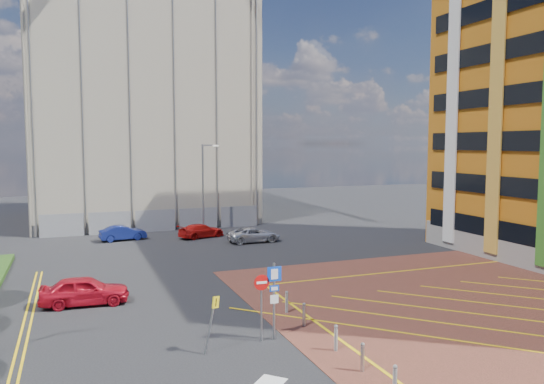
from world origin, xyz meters
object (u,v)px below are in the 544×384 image
sign_cluster (270,294)px  car_red_left (85,290)px  car_blue_back (123,233)px  lamp_back (204,184)px  warning_sign (212,317)px  car_red_back (201,231)px  car_silver_back (254,235)px

sign_cluster → car_red_left: bearing=131.7°
car_blue_back → sign_cluster: bearing=-179.3°
lamp_back → warning_sign: 28.38m
sign_cluster → car_red_left: 10.50m
lamp_back → car_red_back: lamp_back is taller
lamp_back → car_silver_back: (2.65, -6.16, -3.76)m
car_blue_back → warning_sign: bearing=175.0°
car_red_back → car_silver_back: car_silver_back is taller
car_red_back → car_red_left: bearing=131.7°
car_red_left → warning_sign: bearing=-147.9°
car_silver_back → car_red_back: bearing=43.6°
lamp_back → car_blue_back: size_ratio=2.12×
sign_cluster → car_red_left: size_ratio=0.75×
car_blue_back → car_red_back: car_blue_back is taller
lamp_back → warning_sign: size_ratio=3.55×
sign_cluster → car_red_back: 24.63m
car_red_left → car_silver_back: car_red_left is taller
car_red_left → car_red_back: (9.84, 16.64, -0.14)m
car_blue_back → car_silver_back: 10.96m
lamp_back → car_red_back: (-0.89, -2.59, -3.77)m
car_red_left → car_blue_back: size_ratio=1.13×
sign_cluster → lamp_back: bearing=82.0°
lamp_back → car_red_left: (-10.73, -19.23, -3.63)m
warning_sign → car_red_back: size_ratio=0.56×
car_red_back → sign_cluster: bearing=155.5°
car_red_left → car_blue_back: 17.98m
sign_cluster → car_blue_back: sign_cluster is taller
lamp_back → car_silver_back: size_ratio=1.86×
car_red_back → car_silver_back: size_ratio=0.94×
lamp_back → car_red_left: bearing=-119.1°
lamp_back → car_blue_back: lamp_back is taller
sign_cluster → car_red_left: (-6.94, 7.78, -1.23)m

